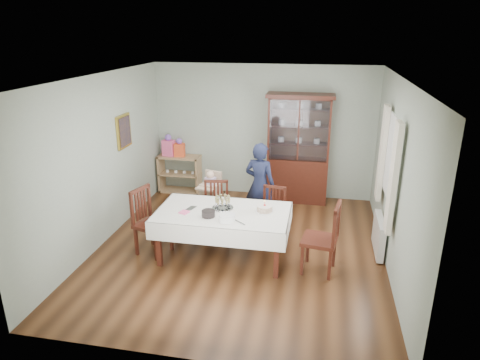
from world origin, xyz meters
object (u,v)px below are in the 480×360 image
(chair_far_right, at_px, (271,225))
(chair_end_right, at_px, (320,251))
(china_cabinet, at_px, (298,147))
(high_chair, at_px, (211,202))
(chair_end_left, at_px, (153,234))
(champagne_tray, at_px, (223,205))
(dining_table, at_px, (223,234))
(birthday_cake, at_px, (265,209))
(woman, at_px, (260,185))
(chair_far_left, at_px, (216,220))
(gift_bag_pink, at_px, (169,146))
(sideboard, at_px, (180,174))
(gift_bag_orange, at_px, (179,148))

(chair_far_right, distance_m, chair_end_right, 1.18)
(china_cabinet, xyz_separation_m, high_chair, (-1.46, -1.33, -0.74))
(chair_end_left, relative_size, chair_end_right, 0.98)
(high_chair, relative_size, champagne_tray, 2.97)
(dining_table, xyz_separation_m, birthday_cake, (0.62, 0.10, 0.42))
(chair_far_right, bearing_deg, birthday_cake, -86.18)
(woman, xyz_separation_m, high_chair, (-0.89, 0.01, -0.39))
(woman, bearing_deg, china_cabinet, -96.30)
(chair_far_left, distance_m, high_chair, 0.59)
(chair_far_left, bearing_deg, chair_end_right, -35.48)
(woman, bearing_deg, chair_far_right, 135.83)
(high_chair, bearing_deg, gift_bag_pink, 148.79)
(sideboard, relative_size, woman, 0.59)
(sideboard, xyz_separation_m, gift_bag_orange, (0.03, -0.02, 0.57))
(gift_bag_orange, bearing_deg, china_cabinet, -0.04)
(china_cabinet, height_order, chair_end_left, china_cabinet)
(birthday_cake, bearing_deg, gift_bag_orange, 131.22)
(sideboard, height_order, chair_far_right, chair_far_right)
(sideboard, xyz_separation_m, chair_far_left, (1.27, -1.89, -0.12))
(chair_end_left, xyz_separation_m, gift_bag_orange, (-0.40, 2.62, 0.66))
(high_chair, bearing_deg, chair_end_right, -18.80)
(chair_end_right, bearing_deg, chair_far_right, -126.90)
(china_cabinet, distance_m, chair_far_right, 2.04)
(woman, bearing_deg, chair_end_right, 145.64)
(china_cabinet, xyz_separation_m, chair_far_left, (-1.23, -1.87, -0.84))
(chair_end_right, xyz_separation_m, woman, (-1.09, 1.35, 0.45))
(chair_far_left, height_order, champagne_tray, champagne_tray)
(dining_table, relative_size, gift_bag_orange, 5.13)
(high_chair, bearing_deg, dining_table, -51.69)
(champagne_tray, bearing_deg, gift_bag_pink, 125.44)
(chair_end_right, bearing_deg, chair_end_left, -82.00)
(dining_table, xyz_separation_m, chair_far_left, (-0.28, 0.67, -0.11))
(dining_table, height_order, chair_end_right, chair_end_right)
(high_chair, bearing_deg, chair_far_right, -7.66)
(chair_far_right, bearing_deg, chair_end_right, -38.69)
(woman, distance_m, birthday_cake, 1.13)
(china_cabinet, relative_size, chair_far_right, 2.43)
(dining_table, xyz_separation_m, champagne_tray, (-0.02, 0.10, 0.44))
(chair_end_left, xyz_separation_m, birthday_cake, (1.74, 0.18, 0.50))
(sideboard, distance_m, gift_bag_orange, 0.57)
(sideboard, bearing_deg, chair_end_right, -41.86)
(chair_far_right, distance_m, gift_bag_pink, 3.12)
(chair_far_left, height_order, chair_end_right, chair_end_right)
(champagne_tray, xyz_separation_m, gift_bag_orange, (-1.50, 2.44, 0.15))
(china_cabinet, bearing_deg, high_chair, -137.65)
(woman, xyz_separation_m, birthday_cake, (0.23, -1.10, 0.04))
(chair_far_left, bearing_deg, china_cabinet, 46.14)
(china_cabinet, bearing_deg, dining_table, -110.55)
(china_cabinet, xyz_separation_m, gift_bag_pink, (-2.71, 0.00, -0.12))
(gift_bag_orange, bearing_deg, chair_end_left, -81.23)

